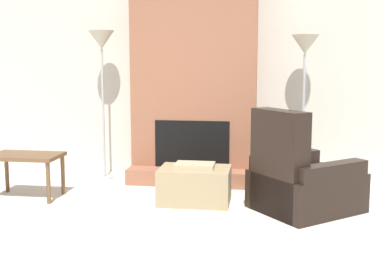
{
  "coord_description": "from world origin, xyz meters",
  "views": [
    {
      "loc": [
        0.85,
        -3.0,
        1.47
      ],
      "look_at": [
        0.0,
        2.74,
        0.67
      ],
      "focal_mm": 45.0,
      "sensor_mm": 36.0,
      "label": 1
    }
  ],
  "objects_px": {
    "armchair": "(300,183)",
    "floor_lamp_right": "(305,54)",
    "floor_lamp_left": "(102,49)",
    "ottoman": "(195,184)",
    "side_table": "(26,160)"
  },
  "relations": [
    {
      "from": "armchair",
      "to": "floor_lamp_right",
      "type": "height_order",
      "value": "floor_lamp_right"
    },
    {
      "from": "floor_lamp_left",
      "to": "ottoman",
      "type": "bearing_deg",
      "value": -35.05
    },
    {
      "from": "side_table",
      "to": "armchair",
      "type": "bearing_deg",
      "value": -1.04
    },
    {
      "from": "side_table",
      "to": "floor_lamp_left",
      "type": "xyz_separation_m",
      "value": [
        0.55,
        0.99,
        1.21
      ]
    },
    {
      "from": "side_table",
      "to": "floor_lamp_left",
      "type": "height_order",
      "value": "floor_lamp_left"
    },
    {
      "from": "side_table",
      "to": "floor_lamp_right",
      "type": "distance_m",
      "value": 3.36
    },
    {
      "from": "ottoman",
      "to": "floor_lamp_right",
      "type": "bearing_deg",
      "value": 37.97
    },
    {
      "from": "armchair",
      "to": "floor_lamp_left",
      "type": "distance_m",
      "value": 2.91
    },
    {
      "from": "floor_lamp_right",
      "to": "ottoman",
      "type": "bearing_deg",
      "value": -142.03
    },
    {
      "from": "ottoman",
      "to": "floor_lamp_left",
      "type": "height_order",
      "value": "floor_lamp_left"
    },
    {
      "from": "side_table",
      "to": "floor_lamp_right",
      "type": "xyz_separation_m",
      "value": [
        3.0,
        0.99,
        1.15
      ]
    },
    {
      "from": "ottoman",
      "to": "armchair",
      "type": "distance_m",
      "value": 1.08
    },
    {
      "from": "ottoman",
      "to": "armchair",
      "type": "bearing_deg",
      "value": -7.11
    },
    {
      "from": "floor_lamp_left",
      "to": "side_table",
      "type": "bearing_deg",
      "value": -118.9
    },
    {
      "from": "armchair",
      "to": "floor_lamp_right",
      "type": "distance_m",
      "value": 1.65
    }
  ]
}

